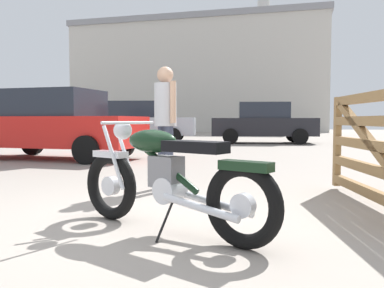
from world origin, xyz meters
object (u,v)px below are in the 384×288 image
bystander (165,114)px  pale_sedan_back (56,125)px  silver_sedan_mid (137,120)px  red_hatchback_near (263,123)px  vintage_motorcycle (167,179)px

bystander → pale_sedan_back: (-3.74, 3.62, -0.18)m
silver_sedan_mid → pale_sedan_back: bearing=-94.8°
silver_sedan_mid → red_hatchback_near: bearing=-3.4°
red_hatchback_near → silver_sedan_mid: bearing=-0.7°
vintage_motorcycle → red_hatchback_near: red_hatchback_near is taller
pale_sedan_back → silver_sedan_mid: size_ratio=0.88×
vintage_motorcycle → bystander: (-0.57, 2.04, 0.57)m
bystander → vintage_motorcycle: bearing=-122.0°
bystander → red_hatchback_near: red_hatchback_near is taller
vintage_motorcycle → silver_sedan_mid: (-4.82, 13.10, 0.49)m
pale_sedan_back → red_hatchback_near: same height
vintage_motorcycle → silver_sedan_mid: size_ratio=0.39×
pale_sedan_back → vintage_motorcycle: bearing=-48.1°
bystander → pale_sedan_back: bearing=88.4°
red_hatchback_near → silver_sedan_mid: (-5.29, -0.49, 0.10)m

